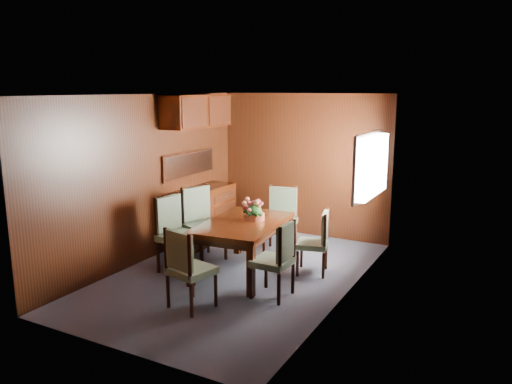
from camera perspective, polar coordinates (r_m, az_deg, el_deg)
The scene contains 11 objects.
ground at distance 6.85m, azimuth -2.15°, elevation -9.45°, with size 4.50×4.50×0.00m, color #3D4253.
room_shell at distance 6.78m, azimuth -1.60°, elevation 4.58°, with size 3.06×4.52×2.41m.
sideboard at distance 8.16m, azimuth -6.23°, elevation -2.70°, with size 0.48×1.40×0.90m, color black.
dining_table at distance 6.75m, azimuth -1.48°, elevation -4.23°, with size 1.10×1.62×0.72m.
chair_left_near at distance 6.94m, azimuth -9.23°, elevation -4.21°, with size 0.52×0.54×1.05m.
chair_left_far at distance 7.38m, azimuth -6.31°, elevation -3.07°, with size 0.63×0.65×1.08m.
chair_right_near at distance 5.99m, azimuth 2.50°, elevation -7.29°, with size 0.44×0.45×0.95m.
chair_right_far at distance 6.81m, azimuth 7.05°, elevation -5.33°, with size 0.49×0.50×0.88m.
chair_head at distance 5.72m, azimuth -7.97°, elevation -8.24°, with size 0.54×0.52×0.96m.
chair_foot at distance 7.72m, azimuth 2.92°, elevation -2.68°, with size 0.56×0.54×1.00m.
flower_centerpiece at distance 6.77m, azimuth -0.22°, elevation -1.99°, with size 0.31×0.31×0.31m.
Camera 1 is at (3.23, -5.51, 2.48)m, focal length 35.00 mm.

